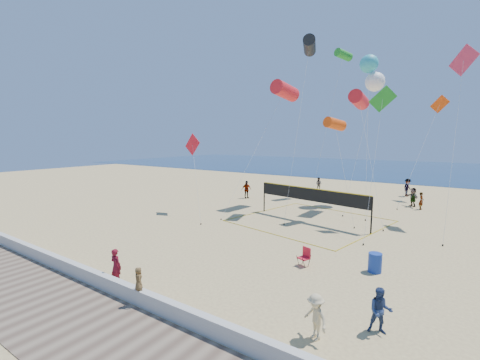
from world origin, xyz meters
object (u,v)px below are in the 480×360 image
Objects in this scene: trash_barrel at (375,263)px; volleyball_net at (311,198)px; woman at (116,266)px; camp_chair at (305,256)px.

volleyball_net is at bearing 130.13° from trash_barrel.
trash_barrel is at bearing -38.34° from volleyball_net.
woman is 0.14× the size of volleyball_net.
woman is at bearing -89.43° from volleyball_net.
camp_chair is at bearing -58.30° from volleyball_net.
trash_barrel is (8.66, 7.32, -0.32)m from woman.
camp_chair is (5.74, 6.21, -0.26)m from woman.
woman is 1.72× the size of trash_barrel.
woman is 14.61m from volleyball_net.
camp_chair is 8.71m from volleyball_net.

